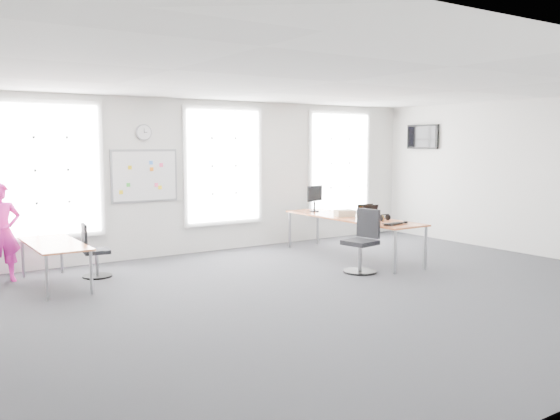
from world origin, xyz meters
TOP-DOWN VIEW (x-y plane):
  - floor at (0.00, 0.00)m, footprint 10.00×10.00m
  - ceiling at (0.00, 0.00)m, footprint 10.00×10.00m
  - wall_back at (0.00, 4.00)m, footprint 10.00×0.00m
  - wall_right at (5.00, 0.00)m, footprint 0.00×10.00m
  - window_left at (-3.00, 3.97)m, footprint 1.60×0.06m
  - window_mid at (0.30, 3.97)m, footprint 1.60×0.06m
  - window_right at (3.30, 3.97)m, footprint 1.60×0.06m
  - desk_right at (1.92, 1.92)m, footprint 0.84×3.16m
  - desk_left at (-3.29, 2.70)m, footprint 0.72×1.80m
  - chair_right at (1.22, 0.82)m, footprint 0.56×0.56m
  - chair_left at (-2.65, 2.93)m, footprint 0.47×0.47m
  - person at (-3.91, 3.38)m, footprint 0.59×0.41m
  - whiteboard at (-1.35, 3.97)m, footprint 1.20×0.03m
  - wall_clock at (-1.35, 3.97)m, footprint 0.30×0.04m
  - tv at (4.95, 3.00)m, footprint 0.06×0.90m
  - keyboard at (1.80, 0.69)m, footprint 0.43×0.25m
  - mouse at (2.09, 0.70)m, footprint 0.10×0.13m
  - lens_cap at (1.96, 1.12)m, footprint 0.06×0.06m
  - headphones at (2.07, 1.19)m, footprint 0.20×0.11m
  - laptop_sleeve at (1.94, 1.50)m, footprint 0.34×0.22m
  - paper_stack at (1.87, 2.07)m, footprint 0.42×0.36m
  - monitor at (1.88, 3.01)m, footprint 0.46×0.19m

SIDE VIEW (x-z plane):
  - floor at x=0.00m, z-range 0.00..0.00m
  - chair_left at x=-2.65m, z-range -0.05..0.82m
  - chair_right at x=1.22m, z-range -0.06..0.99m
  - desk_left at x=-3.29m, z-range 0.27..0.93m
  - desk_right at x=1.92m, z-range 0.34..1.11m
  - lens_cap at x=1.96m, z-range 0.77..0.78m
  - person at x=-3.91m, z-range 0.00..1.55m
  - keyboard at x=1.80m, z-range 0.77..0.79m
  - mouse at x=2.09m, z-range 0.77..0.81m
  - headphones at x=2.07m, z-range 0.77..0.88m
  - paper_stack at x=1.87m, z-range 0.77..0.89m
  - laptop_sleeve at x=1.94m, z-range 0.77..1.04m
  - monitor at x=1.88m, z-range 0.82..1.35m
  - wall_back at x=0.00m, z-range -3.50..6.50m
  - wall_right at x=5.00m, z-range -3.50..6.50m
  - whiteboard at x=-1.35m, z-range 1.10..2.00m
  - window_left at x=-3.00m, z-range 0.60..2.80m
  - window_mid at x=0.30m, z-range 0.60..2.80m
  - window_right at x=3.30m, z-range 0.60..2.80m
  - tv at x=4.95m, z-range 2.02..2.57m
  - wall_clock at x=-1.35m, z-range 2.20..2.50m
  - ceiling at x=0.00m, z-range 3.00..3.00m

